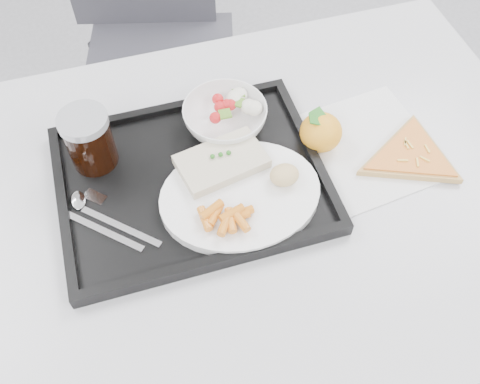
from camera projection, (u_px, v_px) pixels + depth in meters
name	position (u px, v px, depth m)	size (l,w,h in m)	color
table	(227.00, 218.00, 0.97)	(1.20, 0.80, 0.75)	silver
chair	(151.00, 24.00, 1.51)	(0.51, 0.51, 0.93)	#33333A
tray	(192.00, 180.00, 0.92)	(0.45, 0.35, 0.03)	black
dinner_plate	(240.00, 196.00, 0.89)	(0.27, 0.27, 0.02)	white
fish_fillet	(222.00, 162.00, 0.90)	(0.16, 0.12, 0.03)	beige
bread_roll	(284.00, 175.00, 0.88)	(0.05, 0.05, 0.03)	tan
salad_bowl	(225.00, 117.00, 0.97)	(0.15, 0.15, 0.05)	white
cola_glass	(89.00, 139.00, 0.90)	(0.08, 0.08, 0.11)	black
cutlery	(99.00, 216.00, 0.87)	(0.14, 0.15, 0.01)	silver
napkin	(363.00, 148.00, 0.97)	(0.28, 0.27, 0.00)	silver
tangerine	(321.00, 132.00, 0.95)	(0.08, 0.08, 0.07)	orange
pizza_slice	(411.00, 156.00, 0.95)	(0.23, 0.23, 0.02)	tan
carrot_pile	(226.00, 217.00, 0.84)	(0.09, 0.07, 0.02)	orange
salad_contents	(236.00, 103.00, 0.97)	(0.10, 0.07, 0.03)	red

